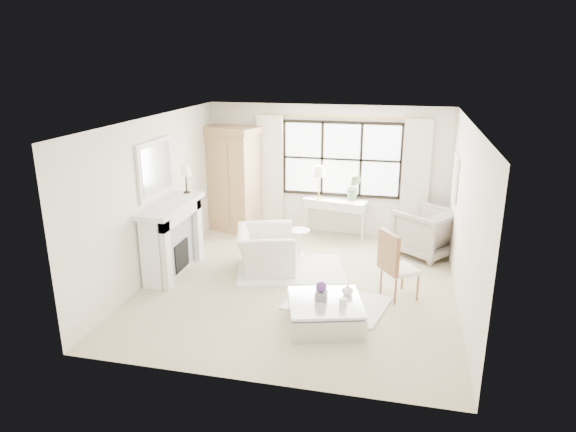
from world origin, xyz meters
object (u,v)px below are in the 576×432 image
console_table (335,218)px  club_armchair (266,250)px  armoire (234,179)px  coffee_table (325,314)px

console_table → club_armchair: bearing=-103.6°
console_table → club_armchair: (-0.94, -2.02, -0.03)m
armoire → club_armchair: armoire is taller
armoire → console_table: bearing=19.4°
armoire → club_armchair: size_ratio=1.98×
armoire → club_armchair: bearing=-40.1°
club_armchair → coffee_table: club_armchair is taller
armoire → coffee_table: 4.59m
console_table → coffee_table: (0.40, -3.76, -0.22)m
armoire → console_table: size_ratio=1.64×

